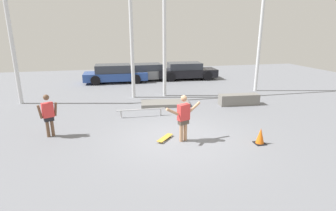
% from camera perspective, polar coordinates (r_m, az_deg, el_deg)
% --- Properties ---
extents(ground_plane, '(36.00, 36.00, 0.00)m').
position_cam_1_polar(ground_plane, '(9.39, 1.94, -7.17)').
color(ground_plane, slate).
extents(skateboarder, '(1.37, 0.62, 1.63)m').
position_cam_1_polar(skateboarder, '(8.90, 3.41, -2.33)').
color(skateboarder, tan).
rests_on(skateboarder, ground_plane).
extents(skateboard, '(0.70, 0.76, 0.08)m').
position_cam_1_polar(skateboard, '(9.28, -0.66, -7.05)').
color(skateboard, gold).
rests_on(skateboard, ground_plane).
extents(grind_box, '(2.08, 0.72, 0.55)m').
position_cam_1_polar(grind_box, '(13.94, 15.16, 1.27)').
color(grind_box, slate).
rests_on(grind_box, ground_plane).
extents(manual_pad, '(2.56, 1.44, 0.16)m').
position_cam_1_polar(manual_pad, '(13.46, -0.65, 0.48)').
color(manual_pad, slate).
rests_on(manual_pad, ground_plane).
extents(grind_rail, '(2.15, 0.11, 0.35)m').
position_cam_1_polar(grind_rail, '(11.65, -5.88, -1.11)').
color(grind_rail, '#B7BABF').
rests_on(grind_rail, ground_plane).
extents(canopy_support_left, '(6.09, 0.20, 6.62)m').
position_cam_1_polar(canopy_support_left, '(14.71, -20.01, 16.42)').
color(canopy_support_left, silver).
rests_on(canopy_support_left, ground_plane).
extents(canopy_support_right, '(6.09, 0.20, 6.62)m').
position_cam_1_polar(canopy_support_right, '(15.83, 10.17, 17.02)').
color(canopy_support_right, silver).
rests_on(canopy_support_right, ground_plane).
extents(parked_car_blue, '(4.57, 2.00, 1.30)m').
position_cam_1_polar(parked_car_blue, '(19.68, -11.49, 6.81)').
color(parked_car_blue, '#284793').
rests_on(parked_car_blue, ground_plane).
extents(parked_car_grey, '(4.00, 1.99, 1.25)m').
position_cam_1_polar(parked_car_grey, '(20.23, -4.28, 7.25)').
color(parked_car_grey, slate).
rests_on(parked_car_grey, ground_plane).
extents(parked_car_black, '(4.67, 2.17, 1.29)m').
position_cam_1_polar(parked_car_black, '(20.65, 3.96, 7.52)').
color(parked_car_black, black).
rests_on(parked_car_black, ground_plane).
extents(bystander, '(0.65, 0.37, 1.56)m').
position_cam_1_polar(bystander, '(10.20, -24.62, -1.65)').
color(bystander, brown).
rests_on(bystander, ground_plane).
extents(traffic_cone, '(0.35, 0.35, 0.56)m').
position_cam_1_polar(traffic_cone, '(9.40, 19.46, -6.31)').
color(traffic_cone, black).
rests_on(traffic_cone, ground_plane).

